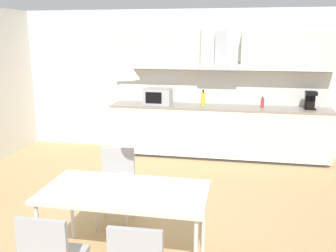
# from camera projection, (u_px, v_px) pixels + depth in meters

# --- Properties ---
(ground_plane) EXTENTS (8.57, 8.45, 0.02)m
(ground_plane) POSITION_uv_depth(u_px,v_px,m) (134.00, 218.00, 4.48)
(ground_plane) COLOR tan
(wall_back) EXTENTS (6.86, 0.10, 2.57)m
(wall_back) POSITION_uv_depth(u_px,v_px,m) (175.00, 82.00, 6.91)
(wall_back) COLOR silver
(wall_back) RESTS_ON ground_plane
(kitchen_counter) EXTENTS (3.79, 0.62, 0.92)m
(kitchen_counter) POSITION_uv_depth(u_px,v_px,m) (218.00, 131.00, 6.63)
(kitchen_counter) COLOR #333333
(kitchen_counter) RESTS_ON ground_plane
(backsplash_tile) EXTENTS (3.77, 0.02, 0.59)m
(backsplash_tile) POSITION_uv_depth(u_px,v_px,m) (220.00, 87.00, 6.72)
(backsplash_tile) COLOR silver
(backsplash_tile) RESTS_ON kitchen_counter
(upper_wall_cabinets) EXTENTS (3.77, 0.40, 0.66)m
(upper_wall_cabinets) POSITION_uv_depth(u_px,v_px,m) (221.00, 50.00, 6.42)
(upper_wall_cabinets) COLOR silver
(microwave) EXTENTS (0.48, 0.35, 0.28)m
(microwave) POSITION_uv_depth(u_px,v_px,m) (158.00, 96.00, 6.68)
(microwave) COLOR #ADADB2
(microwave) RESTS_ON kitchen_counter
(coffee_maker) EXTENTS (0.18, 0.19, 0.30)m
(coffee_maker) POSITION_uv_depth(u_px,v_px,m) (310.00, 100.00, 6.23)
(coffee_maker) COLOR black
(coffee_maker) RESTS_ON kitchen_counter
(bottle_red) EXTENTS (0.06, 0.06, 0.19)m
(bottle_red) POSITION_uv_depth(u_px,v_px,m) (262.00, 103.00, 6.35)
(bottle_red) COLOR red
(bottle_red) RESTS_ON kitchen_counter
(bottle_yellow) EXTENTS (0.07, 0.07, 0.28)m
(bottle_yellow) POSITION_uv_depth(u_px,v_px,m) (203.00, 99.00, 6.53)
(bottle_yellow) COLOR yellow
(bottle_yellow) RESTS_ON kitchen_counter
(dining_table) EXTENTS (1.51, 0.79, 0.75)m
(dining_table) POSITION_uv_depth(u_px,v_px,m) (125.00, 195.00, 3.41)
(dining_table) COLOR silver
(dining_table) RESTS_ON ground_plane
(chair_far_left) EXTENTS (0.43, 0.43, 0.87)m
(chair_far_left) POSITION_uv_depth(u_px,v_px,m) (116.00, 178.00, 4.26)
(chair_far_left) COLOR #B2B2B7
(chair_far_left) RESTS_ON ground_plane
(pendant_lamp) EXTENTS (0.32, 0.32, 0.22)m
(pendant_lamp) POSITION_uv_depth(u_px,v_px,m) (121.00, 66.00, 3.14)
(pendant_lamp) COLOR silver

